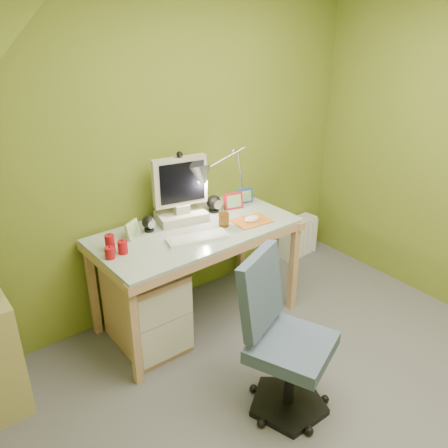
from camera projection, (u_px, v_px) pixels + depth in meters
floor at (330, 419)px, 2.69m from camera, size 3.20×3.20×0.01m
wall_back at (173, 150)px, 3.34m from camera, size 3.20×0.01×2.40m
slope_ceiling at (156, 116)px, 1.36m from camera, size 1.10×3.20×1.10m
desk at (197, 276)px, 3.38m from camera, size 1.42×0.74×0.75m
monitor at (180, 183)px, 3.24m from camera, size 0.45×0.32×0.56m
speaker_left at (149, 224)px, 3.17m from camera, size 0.11×0.11×0.11m
speaker_right at (214, 204)px, 3.46m from camera, size 0.11×0.11×0.13m
keyboard at (198, 238)px, 3.08m from camera, size 0.42×0.22×0.02m
mousepad at (252, 221)px, 3.33m from camera, size 0.28×0.21×0.01m
mouse at (252, 219)px, 3.32m from camera, size 0.13×0.10×0.04m
amber_tumbler at (224, 220)px, 3.25m from camera, size 0.08×0.08×0.09m
candle_cluster at (113, 246)px, 2.88m from camera, size 0.15×0.13×0.11m
photo_frame_red at (233, 201)px, 3.51m from camera, size 0.14×0.06×0.12m
photo_frame_blue at (245, 196)px, 3.62m from camera, size 0.13×0.04×0.11m
photo_frame_green at (133, 230)px, 3.08m from camera, size 0.12×0.08×0.11m
desk_lamp at (232, 164)px, 3.46m from camera, size 0.65×0.39×0.65m
task_chair at (292, 346)px, 2.59m from camera, size 0.64×0.64×0.88m
radiator at (298, 237)px, 4.37m from camera, size 0.37×0.18×0.36m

